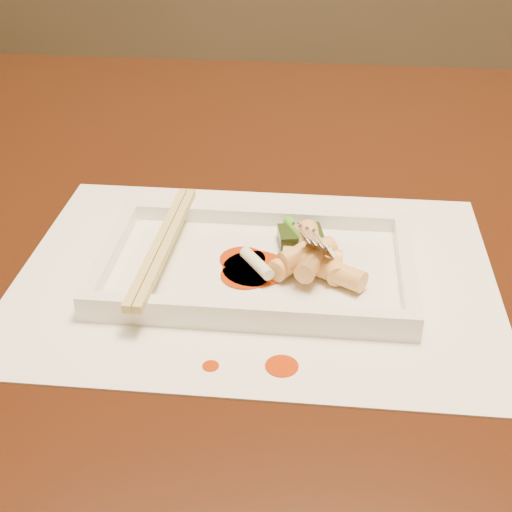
# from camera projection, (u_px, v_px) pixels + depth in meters

# --- Properties ---
(table) EXTENTS (1.40, 0.90, 0.75)m
(table) POSITION_uv_depth(u_px,v_px,m) (246.00, 278.00, 0.78)
(table) COLOR black
(table) RESTS_ON ground
(placemat) EXTENTS (0.40, 0.30, 0.00)m
(placemat) POSITION_uv_depth(u_px,v_px,m) (256.00, 275.00, 0.60)
(placemat) COLOR white
(placemat) RESTS_ON table
(sauce_splatter_a) EXTENTS (0.02, 0.02, 0.00)m
(sauce_splatter_a) POSITION_uv_depth(u_px,v_px,m) (282.00, 366.00, 0.50)
(sauce_splatter_a) COLOR #AF2E05
(sauce_splatter_a) RESTS_ON placemat
(sauce_splatter_b) EXTENTS (0.01, 0.01, 0.00)m
(sauce_splatter_b) POSITION_uv_depth(u_px,v_px,m) (211.00, 366.00, 0.50)
(sauce_splatter_b) COLOR #AF2E05
(sauce_splatter_b) RESTS_ON placemat
(plate_base) EXTENTS (0.26, 0.16, 0.01)m
(plate_base) POSITION_uv_depth(u_px,v_px,m) (256.00, 270.00, 0.60)
(plate_base) COLOR white
(plate_base) RESTS_ON placemat
(plate_rim_far) EXTENTS (0.26, 0.01, 0.01)m
(plate_rim_far) POSITION_uv_depth(u_px,v_px,m) (264.00, 216.00, 0.66)
(plate_rim_far) COLOR white
(plate_rim_far) RESTS_ON plate_base
(plate_rim_near) EXTENTS (0.26, 0.01, 0.01)m
(plate_rim_near) POSITION_uv_depth(u_px,v_px,m) (246.00, 312.00, 0.53)
(plate_rim_near) COLOR white
(plate_rim_near) RESTS_ON plate_base
(plate_rim_left) EXTENTS (0.01, 0.14, 0.01)m
(plate_rim_left) POSITION_uv_depth(u_px,v_px,m) (111.00, 251.00, 0.60)
(plate_rim_left) COLOR white
(plate_rim_left) RESTS_ON plate_base
(plate_rim_right) EXTENTS (0.01, 0.14, 0.01)m
(plate_rim_right) POSITION_uv_depth(u_px,v_px,m) (406.00, 267.00, 0.58)
(plate_rim_right) COLOR white
(plate_rim_right) RESTS_ON plate_base
(veg_piece) EXTENTS (0.04, 0.03, 0.01)m
(veg_piece) POSITION_uv_depth(u_px,v_px,m) (300.00, 236.00, 0.62)
(veg_piece) COLOR black
(veg_piece) RESTS_ON plate_base
(scallion_white) EXTENTS (0.03, 0.04, 0.01)m
(scallion_white) POSITION_uv_depth(u_px,v_px,m) (257.00, 263.00, 0.58)
(scallion_white) COLOR #EAEACC
(scallion_white) RESTS_ON plate_base
(scallion_green) EXTENTS (0.05, 0.08, 0.01)m
(scallion_green) POSITION_uv_depth(u_px,v_px,m) (308.00, 243.00, 0.60)
(scallion_green) COLOR #3C9A18
(scallion_green) RESTS_ON plate_base
(chopstick_a) EXTENTS (0.01, 0.19, 0.01)m
(chopstick_a) POSITION_uv_depth(u_px,v_px,m) (159.00, 243.00, 0.60)
(chopstick_a) COLOR tan
(chopstick_a) RESTS_ON plate_rim_near
(chopstick_b) EXTENTS (0.01, 0.19, 0.01)m
(chopstick_b) POSITION_uv_depth(u_px,v_px,m) (168.00, 244.00, 0.59)
(chopstick_b) COLOR tan
(chopstick_b) RESTS_ON plate_rim_near
(fork) EXTENTS (0.09, 0.10, 0.14)m
(fork) POSITION_uv_depth(u_px,v_px,m) (346.00, 181.00, 0.57)
(fork) COLOR silver
(fork) RESTS_ON plate_base
(sauce_blob_0) EXTENTS (0.04, 0.04, 0.00)m
(sauce_blob_0) POSITION_uv_depth(u_px,v_px,m) (245.00, 275.00, 0.58)
(sauce_blob_0) COLOR #AF2E05
(sauce_blob_0) RESTS_ON plate_base
(sauce_blob_1) EXTENTS (0.06, 0.06, 0.00)m
(sauce_blob_1) POSITION_uv_depth(u_px,v_px,m) (255.00, 269.00, 0.59)
(sauce_blob_1) COLOR #AF2E05
(sauce_blob_1) RESTS_ON plate_base
(sauce_blob_2) EXTENTS (0.04, 0.04, 0.00)m
(sauce_blob_2) POSITION_uv_depth(u_px,v_px,m) (243.00, 259.00, 0.61)
(sauce_blob_2) COLOR #AF2E05
(sauce_blob_2) RESTS_ON plate_base
(rice_cake_0) EXTENTS (0.05, 0.04, 0.02)m
(rice_cake_0) POSITION_uv_depth(u_px,v_px,m) (337.00, 273.00, 0.57)
(rice_cake_0) COLOR #F4C771
(rice_cake_0) RESTS_ON plate_base
(rice_cake_1) EXTENTS (0.02, 0.04, 0.02)m
(rice_cake_1) POSITION_uv_depth(u_px,v_px,m) (309.00, 240.00, 0.61)
(rice_cake_1) COLOR #F4C771
(rice_cake_1) RESTS_ON plate_base
(rice_cake_2) EXTENTS (0.05, 0.05, 0.02)m
(rice_cake_2) POSITION_uv_depth(u_px,v_px,m) (307.00, 255.00, 0.58)
(rice_cake_2) COLOR #F4C771
(rice_cake_2) RESTS_ON plate_base
(rice_cake_3) EXTENTS (0.03, 0.04, 0.02)m
(rice_cake_3) POSITION_uv_depth(u_px,v_px,m) (332.00, 263.00, 0.58)
(rice_cake_3) COLOR #F4C771
(rice_cake_3) RESTS_ON plate_base
(rice_cake_4) EXTENTS (0.05, 0.02, 0.02)m
(rice_cake_4) POSITION_uv_depth(u_px,v_px,m) (313.00, 258.00, 0.59)
(rice_cake_4) COLOR #F4C771
(rice_cake_4) RESTS_ON plate_base
(rice_cake_5) EXTENTS (0.03, 0.04, 0.02)m
(rice_cake_5) POSITION_uv_depth(u_px,v_px,m) (312.00, 262.00, 0.57)
(rice_cake_5) COLOR #F4C771
(rice_cake_5) RESTS_ON plate_base
(rice_cake_6) EXTENTS (0.04, 0.05, 0.02)m
(rice_cake_6) POSITION_uv_depth(u_px,v_px,m) (294.00, 260.00, 0.59)
(rice_cake_6) COLOR #F4C771
(rice_cake_6) RESTS_ON plate_base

